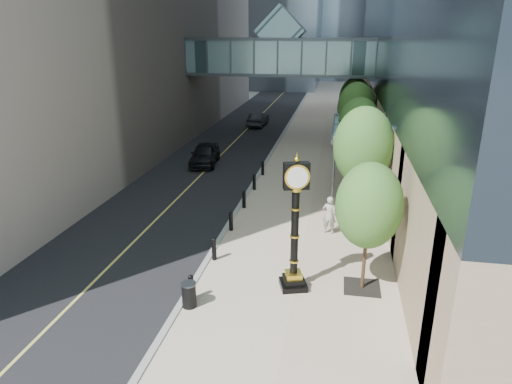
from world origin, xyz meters
TOP-DOWN VIEW (x-y plane):
  - ground at (0.00, 0.00)m, footprint 320.00×320.00m
  - road at (-7.00, 40.00)m, footprint 8.00×180.00m
  - sidewalk at (1.00, 40.00)m, footprint 8.00×180.00m
  - curb at (-3.00, 40.00)m, footprint 0.25×180.00m
  - skywalk at (-3.00, 28.00)m, footprint 17.00×4.20m
  - entrance_canopy at (3.48, 14.00)m, footprint 3.00×8.00m
  - bollard_row at (-2.70, 9.00)m, footprint 0.20×16.20m
  - street_trees at (3.60, 16.67)m, footprint 2.97×28.62m
  - street_clock at (0.94, 2.53)m, footprint 1.24×1.24m
  - trash_bin at (-2.64, 0.53)m, footprint 0.63×0.63m
  - pedestrian at (2.14, 7.95)m, footprint 0.78×0.59m
  - car_near at (-7.49, 19.07)m, footprint 2.36×4.81m
  - car_far at (-6.16, 34.63)m, footprint 1.76×4.39m

SIDE VIEW (x-z plane):
  - ground at x=0.00m, z-range 0.00..0.00m
  - road at x=-7.00m, z-range 0.00..0.02m
  - sidewalk at x=1.00m, z-range 0.00..0.06m
  - curb at x=-3.00m, z-range 0.00..0.07m
  - bollard_row at x=-2.70m, z-range 0.06..0.96m
  - trash_bin at x=-2.64m, z-range 0.06..0.96m
  - car_far at x=-6.16m, z-range 0.02..1.44m
  - car_near at x=-7.49m, z-range 0.02..1.60m
  - pedestrian at x=2.14m, z-range 0.06..1.99m
  - street_clock at x=0.94m, z-range -0.29..5.00m
  - street_trees at x=3.60m, z-range 0.90..6.99m
  - entrance_canopy at x=3.48m, z-range 2.00..6.38m
  - skywalk at x=-3.00m, z-range 4.81..10.61m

